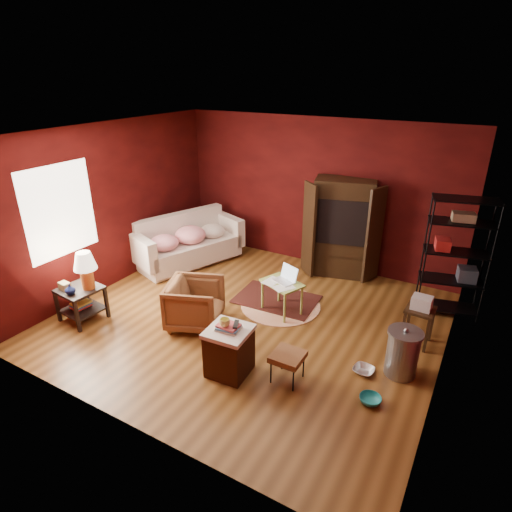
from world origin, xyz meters
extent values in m
cube|color=brown|center=(0.00, 0.00, -0.01)|extent=(5.50, 5.00, 0.02)
cube|color=white|center=(0.00, 0.00, 2.81)|extent=(5.50, 5.00, 0.02)
cube|color=#420A09|center=(0.00, 2.51, 1.40)|extent=(5.50, 0.02, 2.80)
cube|color=#420A09|center=(0.00, -2.51, 1.40)|extent=(5.50, 0.02, 2.80)
cube|color=#420A09|center=(-2.76, 0.00, 1.40)|extent=(0.02, 5.00, 2.80)
cube|color=#420A09|center=(2.76, 0.00, 1.40)|extent=(0.02, 5.00, 2.80)
cube|color=white|center=(-2.73, -1.00, 1.60)|extent=(0.02, 1.20, 1.40)
imported|color=beige|center=(-2.09, 1.19, 0.38)|extent=(1.15, 2.02, 0.76)
imported|color=black|center=(-0.64, -0.52, 0.39)|extent=(0.95, 0.98, 0.79)
imported|color=silver|center=(1.91, -0.36, 0.13)|extent=(0.27, 0.09, 0.27)
imported|color=teal|center=(2.14, -0.85, 0.13)|extent=(0.27, 0.13, 0.26)
imported|color=#0C143C|center=(-2.19, -1.45, 0.61)|extent=(0.18, 0.19, 0.15)
imported|color=#EBDF73|center=(0.39, -1.25, 0.78)|extent=(0.14, 0.12, 0.13)
cube|color=black|center=(-2.24, -1.26, 0.52)|extent=(0.62, 0.62, 0.04)
cube|color=black|center=(-2.24, -1.26, 0.17)|extent=(0.58, 0.58, 0.03)
cube|color=black|center=(-2.52, -1.49, 0.26)|extent=(0.05, 0.05, 0.53)
cube|color=black|center=(-2.01, -1.54, 0.26)|extent=(0.05, 0.05, 0.53)
cube|color=black|center=(-2.47, -0.99, 0.26)|extent=(0.05, 0.05, 0.53)
cube|color=black|center=(-1.96, -1.04, 0.26)|extent=(0.05, 0.05, 0.53)
cylinder|color=orange|center=(-2.12, -1.18, 0.70)|extent=(0.21, 0.21, 0.32)
cone|color=#F2E5C6|center=(-2.12, -1.18, 0.99)|extent=(0.37, 0.37, 0.26)
cube|color=#968A52|center=(-2.39, -1.39, 0.59)|extent=(0.18, 0.13, 0.11)
cube|color=#DB3936|center=(-2.28, -1.26, 0.21)|extent=(0.23, 0.28, 0.03)
cube|color=#3686DB|center=(-2.28, -1.26, 0.24)|extent=(0.23, 0.28, 0.03)
cube|color=#F6DD52|center=(-2.27, -1.26, 0.28)|extent=(0.23, 0.28, 0.03)
cube|color=beige|center=(-2.06, 1.18, 0.29)|extent=(1.46, 2.10, 0.41)
cube|color=beige|center=(-2.40, 1.31, 0.56)|extent=(0.86, 1.88, 0.82)
cube|color=beige|center=(-2.41, 0.28, 0.51)|extent=(0.83, 0.46, 0.56)
cube|color=beige|center=(-1.72, 2.09, 0.51)|extent=(0.83, 0.46, 0.56)
ellipsoid|color=#E92143|center=(-2.21, 0.64, 0.61)|extent=(0.69, 0.69, 0.29)
ellipsoid|color=#E92143|center=(-2.01, 1.16, 0.63)|extent=(0.76, 0.76, 0.33)
ellipsoid|color=beige|center=(-1.83, 1.64, 0.59)|extent=(0.63, 0.63, 0.27)
cube|color=#3D1C0E|center=(0.41, -1.20, 0.29)|extent=(0.52, 0.52, 0.59)
cube|color=beige|center=(0.41, -1.20, 0.61)|extent=(0.56, 0.56, 0.05)
cube|color=beige|center=(0.41, -1.20, 0.65)|extent=(0.30, 0.24, 0.02)
cube|color=teal|center=(0.41, -1.20, 0.68)|extent=(0.30, 0.25, 0.02)
cube|color=#BB464A|center=(0.41, -1.20, 0.70)|extent=(0.26, 0.20, 0.02)
cube|color=black|center=(0.50, -1.16, 0.72)|extent=(0.12, 0.18, 0.02)
cube|color=black|center=(1.12, -0.97, 0.35)|extent=(0.38, 0.38, 0.08)
cube|color=black|center=(1.12, -0.97, 0.30)|extent=(0.34, 0.34, 0.02)
cylinder|color=black|center=(0.97, -1.12, 0.16)|extent=(0.02, 0.02, 0.31)
cylinder|color=black|center=(1.27, -1.12, 0.16)|extent=(0.02, 0.02, 0.31)
cylinder|color=black|center=(0.97, -0.82, 0.16)|extent=(0.02, 0.02, 0.31)
cylinder|color=black|center=(1.27, -0.82, 0.16)|extent=(0.02, 0.02, 0.31)
cylinder|color=white|center=(0.22, 0.62, 0.01)|extent=(1.63, 1.63, 0.01)
cube|color=#4E1A14|center=(0.08, 0.74, 0.02)|extent=(1.38, 0.96, 0.01)
cube|color=#ADC359|center=(0.33, 0.44, 0.52)|extent=(0.74, 0.64, 0.03)
cylinder|color=#ADC359|center=(0.01, 0.38, 0.26)|extent=(0.05, 0.05, 0.52)
cylinder|color=#ADC359|center=(0.51, 0.18, 0.26)|extent=(0.05, 0.05, 0.52)
cylinder|color=#ADC359|center=(0.15, 0.71, 0.26)|extent=(0.05, 0.05, 0.52)
cylinder|color=#ADC359|center=(0.64, 0.50, 0.26)|extent=(0.05, 0.05, 0.52)
cube|color=silver|center=(0.34, 0.47, 0.54)|extent=(0.39, 0.34, 0.02)
cube|color=silver|center=(0.38, 0.58, 0.66)|extent=(0.33, 0.19, 0.22)
cube|color=white|center=(0.18, 0.39, 0.53)|extent=(0.27, 0.34, 0.00)
cube|color=white|center=(0.43, 0.30, 0.53)|extent=(0.35, 0.38, 0.00)
cube|color=black|center=(0.62, 2.28, 0.90)|extent=(1.16, 0.82, 1.81)
cube|color=black|center=(0.65, 2.19, 1.09)|extent=(0.94, 0.63, 0.81)
cube|color=black|center=(0.14, 1.88, 0.90)|extent=(0.36, 0.31, 1.71)
cube|color=black|center=(1.24, 2.17, 0.90)|extent=(0.19, 0.42, 1.71)
cube|color=#2C2F31|center=(0.63, 2.23, 1.00)|extent=(0.69, 0.61, 0.49)
cube|color=black|center=(0.70, 2.00, 1.00)|extent=(0.46, 0.13, 0.38)
cube|color=black|center=(0.63, 2.23, 0.43)|extent=(0.95, 0.68, 0.05)
cylinder|color=black|center=(2.21, 1.45, 0.94)|extent=(0.03, 0.03, 1.88)
cylinder|color=black|center=(3.06, 1.66, 0.94)|extent=(0.03, 0.03, 1.88)
cylinder|color=black|center=(2.12, 1.82, 0.94)|extent=(0.03, 0.03, 1.88)
cylinder|color=black|center=(2.98, 2.02, 0.94)|extent=(0.03, 0.03, 1.88)
cube|color=black|center=(2.59, 1.74, 0.10)|extent=(0.99, 0.60, 0.03)
cube|color=black|center=(2.59, 1.74, 0.57)|extent=(0.99, 0.60, 0.03)
cube|color=black|center=(2.59, 1.74, 1.05)|extent=(0.99, 0.60, 0.03)
cube|color=black|center=(2.59, 1.74, 1.52)|extent=(0.99, 0.60, 0.03)
cube|color=black|center=(2.59, 1.74, 1.86)|extent=(0.99, 0.60, 0.03)
cube|color=maroon|center=(2.39, 1.69, 1.15)|extent=(0.26, 0.30, 0.17)
cube|color=#333340|center=(2.80, 1.79, 0.70)|extent=(0.31, 0.31, 0.21)
cube|color=#81674D|center=(2.59, 1.74, 1.60)|extent=(0.35, 0.28, 0.13)
cube|color=black|center=(2.35, 0.64, 0.54)|extent=(0.39, 0.39, 0.04)
cube|color=black|center=(2.19, 0.49, 0.27)|extent=(0.04, 0.04, 0.54)
cube|color=black|center=(2.50, 0.48, 0.27)|extent=(0.04, 0.04, 0.54)
cube|color=black|center=(2.20, 0.81, 0.27)|extent=(0.04, 0.04, 0.54)
cube|color=black|center=(2.52, 0.80, 0.27)|extent=(0.04, 0.04, 0.54)
cube|color=silver|center=(2.35, 0.64, 0.65)|extent=(0.27, 0.21, 0.19)
cylinder|color=gray|center=(2.32, -0.15, 0.30)|extent=(0.44, 0.44, 0.59)
cylinder|color=gray|center=(2.32, -0.15, 0.61)|extent=(0.48, 0.48, 0.04)
sphere|color=gray|center=(2.32, -0.15, 0.65)|extent=(0.07, 0.07, 0.06)
camera|label=1|loc=(2.91, -4.88, 3.59)|focal=30.00mm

